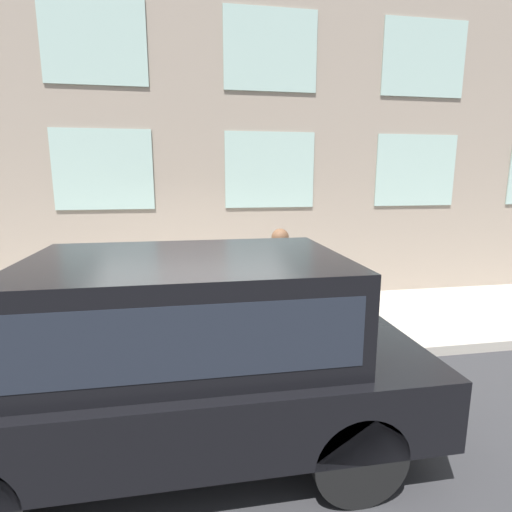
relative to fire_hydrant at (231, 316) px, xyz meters
The scene contains 6 objects.
ground_plane 0.98m from the fire_hydrant, 141.46° to the left, with size 80.00×80.00×0.00m, color #2D2D30.
sidewalk 1.03m from the fire_hydrant, 33.35° to the left, with size 2.79×60.00×0.15m.
building_facade 5.44m from the fire_hydrant, 12.29° to the left, with size 0.33×40.00×10.91m.
fire_hydrant is the anchor object (origin of this frame).
person 1.01m from the fire_hydrant, 69.67° to the right, with size 0.39×0.26×1.62m.
parked_truck_black_near 2.09m from the fire_hydrant, 161.49° to the left, with size 2.09×4.44×1.83m.
Camera 1 is at (-4.79, 0.07, 2.52)m, focal length 28.00 mm.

